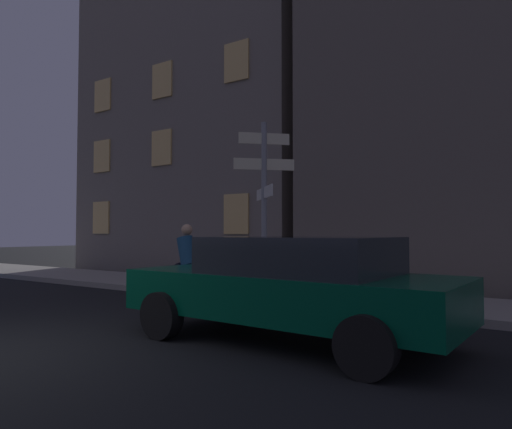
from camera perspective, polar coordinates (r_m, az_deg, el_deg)
name	(u,v)px	position (r m, az deg, el deg)	size (l,w,h in m)	color
sidewalk_kerb	(261,292)	(10.93, 0.68, -9.45)	(40.00, 2.58, 0.14)	gray
signpost	(264,194)	(9.86, 1.01, 2.54)	(1.08, 1.08, 3.66)	gray
car_near_right	(291,285)	(6.23, 4.27, -8.58)	(4.60, 2.11, 1.39)	#05472D
cyclist	(185,268)	(9.32, -8.68, -6.50)	(1.81, 0.37, 1.61)	black
building_left_block	(231,62)	(20.10, -3.14, 18.15)	(9.42, 7.70, 16.88)	slate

